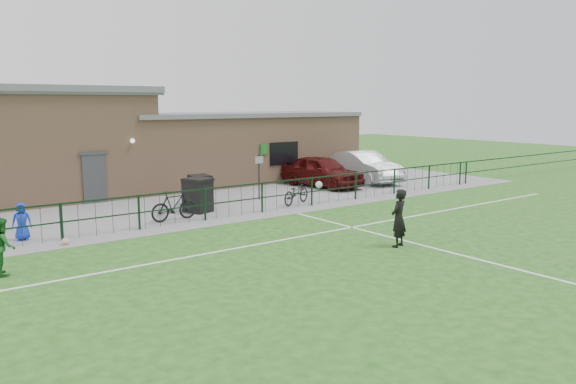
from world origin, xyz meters
TOP-DOWN VIEW (x-y plane):
  - ground at (0.00, 0.00)m, footprint 90.00×90.00m
  - paving_strip at (0.00, 13.50)m, footprint 34.00×13.00m
  - pitch_line_touch at (0.00, 7.80)m, footprint 28.00×0.10m
  - pitch_line_mid at (0.00, 4.00)m, footprint 28.00×0.10m
  - pitch_line_perp at (2.00, 0.00)m, footprint 0.10×16.00m
  - perimeter_fence at (0.00, 8.00)m, footprint 28.00×0.10m
  - wheelie_bin_left at (-0.96, 9.57)m, footprint 1.10×1.16m
  - wheelie_bin_right at (-0.13, 10.93)m, footprint 0.88×0.97m
  - sign_post at (2.53, 10.47)m, footprint 0.08×0.08m
  - car_maroon at (7.27, 11.77)m, footprint 2.35×4.82m
  - car_silver at (10.23, 11.79)m, footprint 2.31×5.14m
  - bicycle_d at (-2.41, 8.65)m, footprint 1.84×0.61m
  - bicycle_e at (3.18, 8.65)m, footprint 1.96×1.27m
  - spectator_child at (-7.48, 8.80)m, footprint 0.66×0.52m
  - goalkeeper_kick at (1.27, 1.33)m, footprint 1.54×2.82m
  - outfield_player at (-8.63, 5.36)m, footprint 0.56×0.71m
  - ball_ground at (-6.59, 7.39)m, footprint 0.23×0.23m
  - clubhouse at (-0.88, 16.50)m, footprint 24.25×5.40m

SIDE VIEW (x-z plane):
  - ground at x=0.00m, z-range 0.00..0.00m
  - pitch_line_touch at x=0.00m, z-range 0.00..0.01m
  - pitch_line_mid at x=0.00m, z-range 0.00..0.01m
  - pitch_line_perp at x=2.00m, z-range 0.00..0.01m
  - paving_strip at x=0.00m, z-range 0.00..0.02m
  - ball_ground at x=-6.59m, z-range 0.00..0.23m
  - bicycle_e at x=3.18m, z-range 0.02..0.99m
  - bicycle_d at x=-2.41m, z-range 0.02..1.11m
  - perimeter_fence at x=0.00m, z-range 0.00..1.20m
  - wheelie_bin_right at x=-0.13m, z-range 0.02..1.18m
  - spectator_child at x=-7.48m, z-range 0.02..1.20m
  - wheelie_bin_left at x=-0.96m, z-range 0.02..1.27m
  - outfield_player at x=-8.63m, z-range 0.00..1.44m
  - car_maroon at x=7.27m, z-range 0.02..1.61m
  - car_silver at x=10.23m, z-range 0.02..1.66m
  - goalkeeper_kick at x=1.27m, z-range -0.01..1.78m
  - sign_post at x=2.53m, z-range 0.02..2.02m
  - clubhouse at x=-0.88m, z-range -0.26..4.70m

